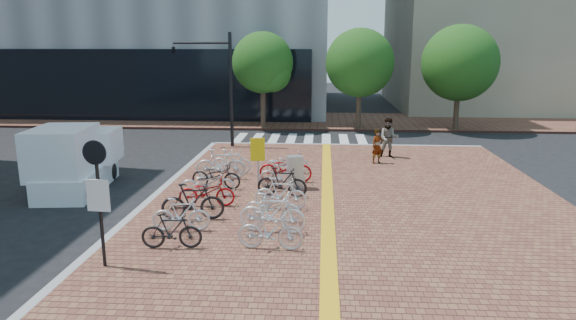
# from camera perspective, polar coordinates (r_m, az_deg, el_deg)

# --- Properties ---
(ground) EXTENTS (120.00, 120.00, 0.00)m
(ground) POSITION_cam_1_polar(r_m,az_deg,el_deg) (15.67, -2.95, -6.91)
(ground) COLOR black
(ground) RESTS_ON ground
(sidewalk) EXTENTS (14.00, 34.00, 0.15)m
(sidewalk) POSITION_cam_1_polar(r_m,az_deg,el_deg) (11.01, 10.02, -15.52)
(sidewalk) COLOR brown
(sidewalk) RESTS_ON ground
(tactile_strip) EXTENTS (0.40, 34.00, 0.01)m
(tactile_strip) POSITION_cam_1_polar(r_m,az_deg,el_deg) (10.91, 4.62, -15.15)
(tactile_strip) COLOR gold
(tactile_strip) RESTS_ON sidewalk
(kerb_west) EXTENTS (0.25, 34.00, 0.15)m
(kerb_west) POSITION_cam_1_polar(r_m,az_deg,el_deg) (12.40, -25.20, -13.24)
(kerb_west) COLOR gray
(kerb_west) RESTS_ON ground
(kerb_north) EXTENTS (14.00, 0.25, 0.15)m
(kerb_north) POSITION_cam_1_polar(r_m,az_deg,el_deg) (27.17, 6.40, 1.59)
(kerb_north) COLOR gray
(kerb_north) RESTS_ON ground
(far_sidewalk) EXTENTS (70.00, 8.00, 0.15)m
(far_sidewalk) POSITION_cam_1_polar(r_m,az_deg,el_deg) (36.07, 1.05, 4.38)
(far_sidewalk) COLOR brown
(far_sidewalk) RESTS_ON ground
(building_beige) EXTENTS (20.00, 18.00, 18.00)m
(building_beige) POSITION_cam_1_polar(r_m,az_deg,el_deg) (49.52, 24.01, 15.93)
(building_beige) COLOR gray
(building_beige) RESTS_ON ground
(crosswalk) EXTENTS (7.50, 4.00, 0.01)m
(crosswalk) POSITION_cam_1_polar(r_m,az_deg,el_deg) (29.16, 1.32, 2.28)
(crosswalk) COLOR silver
(crosswalk) RESTS_ON ground
(street_trees) EXTENTS (16.20, 4.60, 6.35)m
(street_trees) POSITION_cam_1_polar(r_m,az_deg,el_deg) (32.29, 9.87, 10.41)
(street_trees) COLOR #38281E
(street_trees) RESTS_ON far_sidewalk
(bike_0) EXTENTS (1.58, 0.57, 0.93)m
(bike_0) POSITION_cam_1_polar(r_m,az_deg,el_deg) (13.50, -12.81, -7.70)
(bike_0) COLOR black
(bike_0) RESTS_ON sidewalk
(bike_1) EXTENTS (1.65, 0.62, 0.97)m
(bike_1) POSITION_cam_1_polar(r_m,az_deg,el_deg) (14.65, -11.80, -5.95)
(bike_1) COLOR silver
(bike_1) RESTS_ON sidewalk
(bike_2) EXTENTS (1.92, 0.79, 1.12)m
(bike_2) POSITION_cam_1_polar(r_m,az_deg,el_deg) (15.49, -10.54, -4.58)
(bike_2) COLOR black
(bike_2) RESTS_ON sidewalk
(bike_3) EXTENTS (1.85, 0.80, 0.95)m
(bike_3) POSITION_cam_1_polar(r_m,az_deg,el_deg) (16.75, -9.03, -3.52)
(bike_3) COLOR #A90C0E
(bike_3) RESTS_ON sidewalk
(bike_4) EXTENTS (1.95, 0.99, 0.98)m
(bike_4) POSITION_cam_1_polar(r_m,az_deg,el_deg) (17.76, -8.92, -2.53)
(bike_4) COLOR silver
(bike_4) RESTS_ON sidewalk
(bike_5) EXTENTS (1.92, 0.92, 0.97)m
(bike_5) POSITION_cam_1_polar(r_m,az_deg,el_deg) (18.76, -8.00, -1.70)
(bike_5) COLOR black
(bike_5) RESTS_ON sidewalk
(bike_6) EXTENTS (1.97, 0.61, 1.17)m
(bike_6) POSITION_cam_1_polar(r_m,az_deg,el_deg) (20.05, -7.50, -0.45)
(bike_6) COLOR silver
(bike_6) RESTS_ON sidewalk
(bike_7) EXTENTS (1.67, 0.62, 0.98)m
(bike_7) POSITION_cam_1_polar(r_m,az_deg,el_deg) (20.88, -6.31, -0.16)
(bike_7) COLOR white
(bike_7) RESTS_ON sidewalk
(bike_8) EXTENTS (1.72, 0.60, 1.01)m
(bike_8) POSITION_cam_1_polar(r_m,az_deg,el_deg) (13.09, -1.97, -7.86)
(bike_8) COLOR silver
(bike_8) RESTS_ON sidewalk
(bike_9) EXTENTS (1.94, 0.77, 1.13)m
(bike_9) POSITION_cam_1_polar(r_m,az_deg,el_deg) (14.22, -1.77, -5.91)
(bike_9) COLOR white
(bike_9) RESTS_ON sidewalk
(bike_10) EXTENTS (1.74, 0.81, 0.88)m
(bike_10) POSITION_cam_1_polar(r_m,az_deg,el_deg) (15.17, -1.72, -5.21)
(bike_10) COLOR silver
(bike_10) RESTS_ON sidewalk
(bike_11) EXTENTS (1.72, 0.67, 1.01)m
(bike_11) POSITION_cam_1_polar(r_m,az_deg,el_deg) (16.27, -0.83, -3.73)
(bike_11) COLOR white
(bike_11) RESTS_ON sidewalk
(bike_12) EXTENTS (1.78, 0.70, 1.04)m
(bike_12) POSITION_cam_1_polar(r_m,az_deg,el_deg) (17.52, -0.66, -2.48)
(bike_12) COLOR black
(bike_12) RESTS_ON sidewalk
(bike_13) EXTENTS (1.69, 0.49, 1.01)m
(bike_13) POSITION_cam_1_polar(r_m,az_deg,el_deg) (18.59, -0.65, -1.63)
(bike_13) COLOR silver
(bike_13) RESTS_ON sidewalk
(bike_14) EXTENTS (2.02, 0.76, 1.05)m
(bike_14) POSITION_cam_1_polar(r_m,az_deg,el_deg) (19.48, -0.28, -0.92)
(bike_14) COLOR #A00B0F
(bike_14) RESTS_ON sidewalk
(bike_15) EXTENTS (1.79, 0.85, 0.90)m
(bike_15) POSITION_cam_1_polar(r_m,az_deg,el_deg) (20.76, -0.06, -0.27)
(bike_15) COLOR silver
(bike_15) RESTS_ON sidewalk
(pedestrian_a) EXTENTS (0.66, 0.58, 1.51)m
(pedestrian_a) POSITION_cam_1_polar(r_m,az_deg,el_deg) (22.84, 9.89, 1.50)
(pedestrian_a) COLOR gray
(pedestrian_a) RESTS_ON sidewalk
(pedestrian_b) EXTENTS (0.98, 0.81, 1.85)m
(pedestrian_b) POSITION_cam_1_polar(r_m,az_deg,el_deg) (24.09, 11.14, 2.43)
(pedestrian_b) COLOR #47485A
(pedestrian_b) RESTS_ON sidewalk
(utility_box) EXTENTS (0.64, 0.53, 1.21)m
(utility_box) POSITION_cam_1_polar(r_m,az_deg,el_deg) (18.52, 0.79, -1.38)
(utility_box) COLOR #B0B0B5
(utility_box) RESTS_ON sidewalk
(yellow_sign) EXTENTS (0.51, 0.17, 1.90)m
(yellow_sign) POSITION_cam_1_polar(r_m,az_deg,el_deg) (18.20, -3.36, 0.65)
(yellow_sign) COLOR #B7B7BC
(yellow_sign) RESTS_ON sidewalk
(notice_sign) EXTENTS (0.56, 0.15, 3.03)m
(notice_sign) POSITION_cam_1_polar(r_m,az_deg,el_deg) (12.43, -20.38, -2.98)
(notice_sign) COLOR black
(notice_sign) RESTS_ON sidewalk
(traffic_light_pole) EXTENTS (3.08, 1.19, 5.73)m
(traffic_light_pole) POSITION_cam_1_polar(r_m,az_deg,el_deg) (26.46, -9.26, 10.01)
(traffic_light_pole) COLOR black
(traffic_light_pole) RESTS_ON sidewalk
(box_truck) EXTENTS (2.30, 4.41, 2.45)m
(box_truck) POSITION_cam_1_polar(r_m,az_deg,el_deg) (20.20, -22.56, -0.02)
(box_truck) COLOR white
(box_truck) RESTS_ON ground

